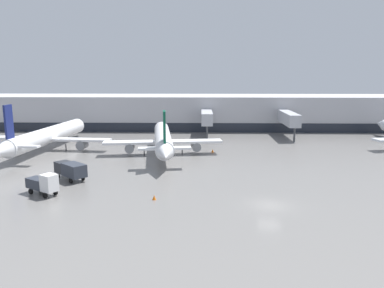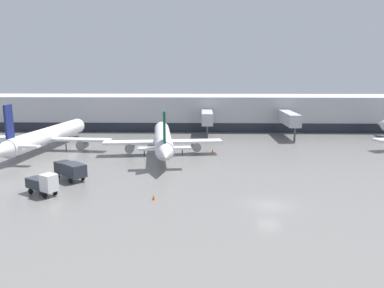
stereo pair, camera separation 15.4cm
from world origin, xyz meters
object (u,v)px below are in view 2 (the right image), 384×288
object	(u,v)px
parked_jet_0	(47,136)
service_truck_1	(43,183)
traffic_cone_1	(154,197)
service_truck_0	(70,169)
traffic_cone_0	(213,151)
parked_jet_2	(163,139)

from	to	relation	value
parked_jet_0	service_truck_1	xyz separation A→B (m)	(10.74, -27.68, -1.30)
service_truck_1	traffic_cone_1	xyz separation A→B (m)	(14.27, -1.58, -1.20)
parked_jet_0	service_truck_0	bearing A→B (deg)	-145.14
traffic_cone_0	traffic_cone_1	size ratio (longest dim) A/B	0.94
parked_jet_0	service_truck_1	size ratio (longest dim) A/B	7.52
parked_jet_0	traffic_cone_0	distance (m)	33.13
parked_jet_0	traffic_cone_0	bearing A→B (deg)	-87.27
parked_jet_2	service_truck_1	bearing A→B (deg)	144.59
parked_jet_2	service_truck_0	size ratio (longest dim) A/B	5.59
parked_jet_2	traffic_cone_0	world-z (taller)	parked_jet_2
parked_jet_2	traffic_cone_1	xyz separation A→B (m)	(1.42, -25.49, -2.65)
traffic_cone_0	traffic_cone_1	distance (m)	28.96
parked_jet_2	traffic_cone_1	world-z (taller)	parked_jet_2
service_truck_0	parked_jet_0	bearing A→B (deg)	-18.14
service_truck_1	traffic_cone_0	distance (m)	34.44
parked_jet_0	parked_jet_2	size ratio (longest dim) A/B	1.13
parked_jet_2	traffic_cone_0	size ratio (longest dim) A/B	55.38
service_truck_1	traffic_cone_1	world-z (taller)	service_truck_1
parked_jet_2	service_truck_0	world-z (taller)	parked_jet_2
parked_jet_0	traffic_cone_0	world-z (taller)	parked_jet_0
traffic_cone_1	service_truck_0	bearing A→B (deg)	147.22
traffic_cone_0	service_truck_0	bearing A→B (deg)	-137.58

